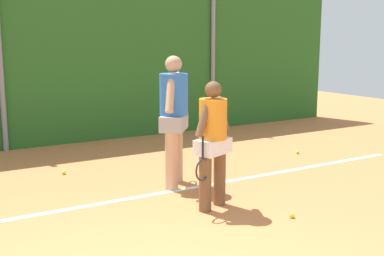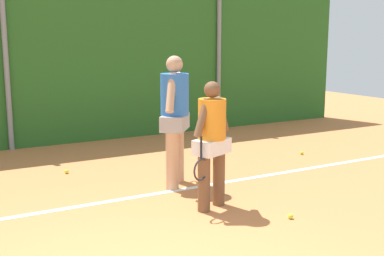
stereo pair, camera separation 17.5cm
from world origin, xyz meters
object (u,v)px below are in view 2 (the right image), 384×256
player_midcourt (175,114)px  tennis_ball_3 (302,153)px  tennis_ball_1 (67,171)px  player_foreground_near (212,138)px  tennis_ball_0 (290,216)px

player_midcourt → tennis_ball_3: size_ratio=28.78×
player_midcourt → tennis_ball_1: size_ratio=28.78×
player_foreground_near → tennis_ball_0: size_ratio=24.58×
player_foreground_near → player_midcourt: bearing=-114.5°
player_midcourt → tennis_ball_1: 2.14m
player_midcourt → tennis_ball_0: (0.59, -1.90, -1.03)m
player_foreground_near → tennis_ball_1: (-1.20, 2.51, -0.87)m
player_foreground_near → player_midcourt: 1.12m
player_midcourt → tennis_ball_1: player_midcourt is taller
player_midcourt → tennis_ball_0: size_ratio=28.78×
tennis_ball_0 → tennis_ball_3: same height
player_midcourt → player_foreground_near: bearing=-142.6°
player_midcourt → tennis_ball_3: player_midcourt is taller
tennis_ball_3 → player_midcourt: bearing=-168.8°
player_midcourt → tennis_ball_0: 2.24m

